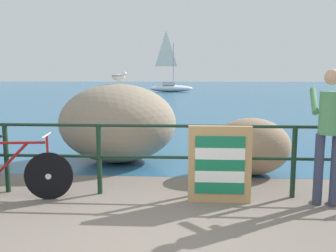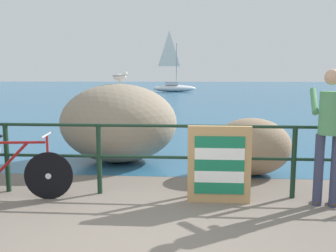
{
  "view_description": "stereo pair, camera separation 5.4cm",
  "coord_description": "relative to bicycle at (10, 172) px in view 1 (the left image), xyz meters",
  "views": [
    {
      "loc": [
        0.6,
        -3.26,
        1.7
      ],
      "look_at": [
        0.28,
        2.15,
        0.94
      ],
      "focal_mm": 38.76,
      "sensor_mm": 36.0,
      "label": 1
    },
    {
      "loc": [
        0.65,
        -3.25,
        1.7
      ],
      "look_at": [
        0.28,
        2.15,
        0.94
      ],
      "focal_mm": 38.76,
      "sensor_mm": 36.0,
      "label": 2
    }
  ],
  "objects": [
    {
      "name": "ground_plane",
      "position": [
        1.83,
        18.6,
        -0.44
      ],
      "size": [
        120.0,
        120.0,
        0.1
      ],
      "primitive_type": "cube",
      "color": "#6B6056"
    },
    {
      "name": "sea_surface",
      "position": [
        1.83,
        46.28,
        -0.39
      ],
      "size": [
        120.0,
        90.0,
        0.01
      ],
      "primitive_type": "cube",
      "color": "#285B7F",
      "rests_on": "ground_plane"
    },
    {
      "name": "promenade_railing",
      "position": [
        1.83,
        0.35,
        0.25
      ],
      "size": [
        9.66,
        0.07,
        1.02
      ],
      "color": "black",
      "rests_on": "ground_plane"
    },
    {
      "name": "bicycle",
      "position": [
        0.0,
        0.0,
        0.0
      ],
      "size": [
        1.69,
        0.48,
        0.92
      ],
      "rotation": [
        0.0,
        0.0,
        0.13
      ],
      "color": "black",
      "rests_on": "ground_plane"
    },
    {
      "name": "person_at_railing",
      "position": [
        4.24,
        0.07,
        0.6
      ],
      "size": [
        0.54,
        0.67,
        1.78
      ],
      "rotation": [
        0.0,
        0.0,
        1.35
      ],
      "color": "#333851",
      "rests_on": "ground_plane"
    },
    {
      "name": "folded_deckchair_stack",
      "position": [
        2.84,
        0.1,
        0.13
      ],
      "size": [
        0.84,
        0.1,
        1.04
      ],
      "color": "tan",
      "rests_on": "ground_plane"
    },
    {
      "name": "breakwater_boulder_main",
      "position": [
        1.02,
        2.35,
        0.38
      ],
      "size": [
        2.3,
        1.95,
        1.54
      ],
      "color": "gray",
      "rests_on": "ground"
    },
    {
      "name": "breakwater_boulder_right",
      "position": [
        3.5,
        1.53,
        0.1
      ],
      "size": [
        1.35,
        1.0,
        0.98
      ],
      "color": "#917860",
      "rests_on": "ground"
    },
    {
      "name": "seagull",
      "position": [
        1.05,
        2.42,
        1.29
      ],
      "size": [
        0.34,
        0.15,
        0.23
      ],
      "rotation": [
        0.0,
        0.0,
        0.13
      ],
      "color": "gold",
      "rests_on": "breakwater_boulder_main"
    },
    {
      "name": "sailboat",
      "position": [
        0.54,
        32.53,
        0.32
      ],
      "size": [
        4.54,
        1.94,
        6.16
      ],
      "rotation": [
        0.0,
        0.0,
        0.15
      ],
      "color": "white",
      "rests_on": "sea_surface"
    }
  ]
}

